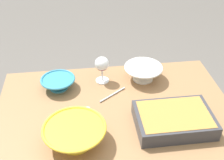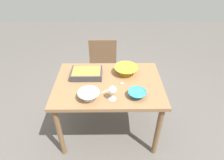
# 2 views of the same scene
# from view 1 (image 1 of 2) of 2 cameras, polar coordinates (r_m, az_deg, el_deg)

# --- Properties ---
(dining_table) EXTENTS (1.14, 0.78, 0.74)m
(dining_table) POSITION_cam_1_polar(r_m,az_deg,el_deg) (1.44, 0.74, -9.12)
(dining_table) COLOR olive
(dining_table) RESTS_ON ground_plane
(wine_glass) EXTENTS (0.08, 0.08, 0.15)m
(wine_glass) POSITION_cam_1_polar(r_m,az_deg,el_deg) (1.51, -2.01, 2.96)
(wine_glass) COLOR white
(wine_glass) RESTS_ON dining_table
(casserole_dish) EXTENTS (0.34, 0.23, 0.07)m
(casserole_dish) POSITION_cam_1_polar(r_m,az_deg,el_deg) (1.30, 12.17, -7.59)
(casserole_dish) COLOR #38383D
(casserole_dish) RESTS_ON dining_table
(mixing_bowl) EXTENTS (0.18, 0.18, 0.06)m
(mixing_bowl) POSITION_cam_1_polar(r_m,az_deg,el_deg) (1.52, -10.64, -0.49)
(mixing_bowl) COLOR teal
(mixing_bowl) RESTS_ON dining_table
(small_bowl) EXTENTS (0.26, 0.26, 0.09)m
(small_bowl) POSITION_cam_1_polar(r_m,az_deg,el_deg) (1.21, -7.39, -10.57)
(small_bowl) COLOR yellow
(small_bowl) RESTS_ON dining_table
(serving_bowl) EXTENTS (0.21, 0.21, 0.08)m
(serving_bowl) POSITION_cam_1_polar(r_m,az_deg,el_deg) (1.56, 6.22, 1.59)
(serving_bowl) COLOR white
(serving_bowl) RESTS_ON dining_table
(serving_spoon) EXTENTS (0.24, 0.18, 0.01)m
(serving_spoon) POSITION_cam_1_polar(r_m,az_deg,el_deg) (1.41, -3.13, -4.70)
(serving_spoon) COLOR silver
(serving_spoon) RESTS_ON dining_table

